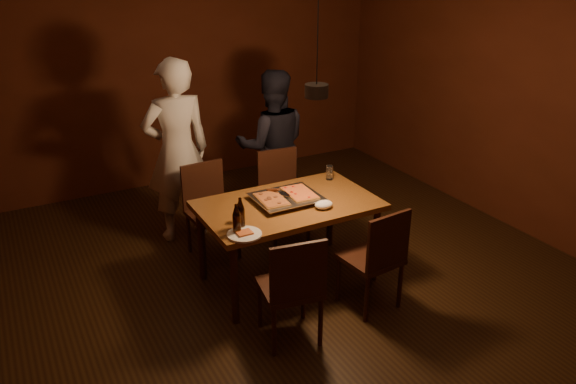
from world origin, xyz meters
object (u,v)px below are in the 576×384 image
dining_table (288,211)px  pendant_lamp (317,89)px  chair_far_right (281,186)px  chair_far_left (208,201)px  beer_bottle_b (240,213)px  diner_white (177,151)px  beer_bottle_a (237,219)px  chair_near_left (293,281)px  diner_dark (272,146)px  chair_near_right (378,251)px  pizza_tray (287,199)px  plate_slice (244,234)px

dining_table → pendant_lamp: bearing=-65.0°
chair_far_right → pendant_lamp: (-0.24, -1.05, 1.22)m
chair_far_left → beer_bottle_b: (-0.11, -1.04, 0.34)m
chair_far_right → beer_bottle_b: (-0.90, -1.04, 0.34)m
diner_white → beer_bottle_a: bearing=88.0°
beer_bottle_b → chair_near_left: bearing=-75.3°
diner_white → diner_dark: bearing=179.3°
beer_bottle_a → chair_far_left: bearing=81.0°
pendant_lamp → chair_near_left: bearing=-131.9°
chair_near_left → beer_bottle_b: size_ratio=1.94×
chair_far_right → pendant_lamp: bearing=81.3°
chair_near_right → pizza_tray: (-0.41, 0.77, 0.24)m
chair_near_left → beer_bottle_b: (-0.15, 0.57, 0.34)m
plate_slice → beer_bottle_b: bearing=77.1°
chair_far_left → pizza_tray: bearing=116.3°
chair_near_right → dining_table: bearing=113.6°
beer_bottle_a → pizza_tray: bearing=29.1°
chair_near_left → diner_white: 2.11m
dining_table → chair_far_left: chair_far_left is taller
diner_dark → pendant_lamp: bearing=95.6°
chair_near_left → beer_bottle_a: beer_bottle_a is taller
chair_near_right → beer_bottle_b: size_ratio=1.94×
dining_table → chair_near_right: 0.86m
diner_dark → pendant_lamp: size_ratio=1.48×
pizza_tray → diner_white: size_ratio=0.30×
beer_bottle_a → diner_white: 1.57m
pendant_lamp → dining_table: bearing=115.0°
beer_bottle_b → diner_white: (-0.01, 1.50, 0.04)m
pizza_tray → pendant_lamp: (0.11, -0.27, 0.99)m
beer_bottle_b → diner_white: diner_white is taller
chair_far_right → beer_bottle_b: 1.42m
chair_near_left → diner_white: (-0.16, 2.07, 0.38)m
chair_far_left → beer_bottle_b: beer_bottle_b is taller
diner_white → pendant_lamp: (0.66, -1.50, 0.84)m
chair_far_left → beer_bottle_a: beer_bottle_a is taller
dining_table → chair_far_left: (-0.43, 0.80, -0.14)m
dining_table → diner_dark: bearing=68.7°
chair_near_left → diner_dark: size_ratio=0.30×
beer_bottle_a → beer_bottle_b: bearing=47.9°
chair_near_right → pizza_tray: chair_near_right is taller
chair_near_left → plate_slice: bearing=121.2°
dining_table → chair_far_right: chair_far_right is taller
dining_table → beer_bottle_a: 0.70m
chair_near_right → pendant_lamp: (-0.30, 0.50, 1.22)m
chair_far_right → diner_white: 1.08m
plate_slice → pendant_lamp: size_ratio=0.24×
diner_dark → pendant_lamp: (-0.37, -1.49, 0.95)m
chair_far_right → diner_white: diner_white is taller
plate_slice → diner_white: bearing=89.3°
chair_far_right → pizza_tray: chair_far_right is taller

